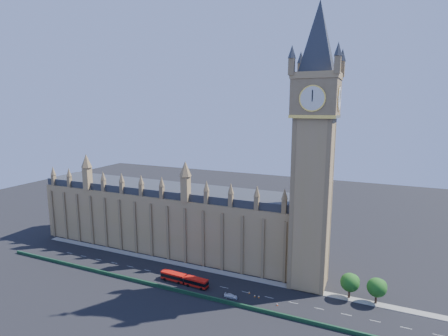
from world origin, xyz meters
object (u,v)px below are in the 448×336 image
at_px(car_grey, 184,281).
at_px(car_silver, 196,282).
at_px(car_white, 231,296).
at_px(red_bus, 184,279).

bearing_deg(car_grey, car_silver, -82.05).
bearing_deg(car_white, car_silver, 75.52).
height_order(car_silver, car_white, car_silver).
bearing_deg(red_bus, car_grey, 86.95).
bearing_deg(car_grey, car_white, -102.63).
relative_size(red_bus, car_white, 4.11).
xyz_separation_m(red_bus, car_grey, (0.01, 0.13, -0.89)).
height_order(red_bus, car_silver, red_bus).
bearing_deg(car_silver, car_white, -95.54).
xyz_separation_m(car_silver, car_white, (14.70, -3.23, -0.12)).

